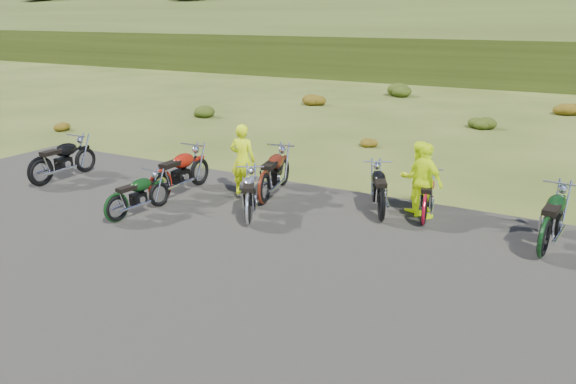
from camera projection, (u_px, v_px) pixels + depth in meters
The scene contains 22 objects.
ground at pixel (227, 234), 11.93m from camera, with size 300.00×300.00×0.00m, color #364416.
gravel_pad at pixel (165, 270), 10.25m from camera, with size 20.00×12.00×0.04m, color black.
hill_slope at pixel (525, 63), 53.73m from camera, with size 300.00×46.00×3.00m, color #323E14, non-canonical shape.
hill_plateau at pixel (566, 39), 103.89m from camera, with size 300.00×90.00×9.17m, color #323E14.
shrub_0 at pixel (64, 125), 22.36m from camera, with size 0.77×0.77×0.45m, color brown.
shrub_1 at pixel (203, 110), 25.44m from camera, with size 1.03×1.03×0.61m, color #21350D.
shrub_2 at pixel (312, 98), 28.52m from camera, with size 1.30×1.30×0.77m, color brown.
shrub_3 at pixel (400, 88), 31.60m from camera, with size 1.56×1.56×0.92m, color #21350D.
shrub_4 at pixel (367, 140), 19.73m from camera, with size 0.77×0.77×0.45m, color brown.
shrub_5 at pixel (481, 121), 22.81m from camera, with size 1.03×1.03×0.61m, color #21350D.
shrub_6 at pixel (568, 106), 25.89m from camera, with size 1.30×1.30×0.77m, color brown.
motorcycle_0 at pixel (43, 187), 15.15m from camera, with size 2.28×0.76×1.19m, color black, non-canonical shape.
motorcycle_1 at pixel (162, 203), 13.84m from camera, with size 2.35×0.78×1.23m, color #97180B, non-canonical shape.
motorcycle_2 at pixel (118, 223), 12.53m from camera, with size 1.88×0.63×0.99m, color black, non-canonical shape.
motorcycle_3 at pixel (248, 226), 12.38m from camera, with size 2.01×0.67×1.05m, color silver, non-canonical shape.
motorcycle_4 at pixel (264, 205), 13.73m from camera, with size 2.34×0.78×1.23m, color #531A0D, non-canonical shape.
motorcycle_5 at pixel (381, 222), 12.58m from camera, with size 2.12×0.71×1.11m, color black, non-canonical shape.
motorcycle_6 at pixel (423, 226), 12.38m from camera, with size 1.94×0.65×1.02m, color maroon, non-canonical shape.
motorcycle_7 at pixel (541, 259), 10.71m from camera, with size 2.29×0.76×1.20m, color black, non-canonical shape.
person_middle at pixel (243, 161), 14.19m from camera, with size 0.67×0.44×1.83m, color #C6E50C.
person_right_a at pixel (416, 178), 13.01m from camera, with size 0.81×0.63×1.67m, color #C6E50C.
person_right_b at pixel (425, 183), 12.53m from camera, with size 1.01×0.42×1.73m, color #C6E50C.
Camera 1 is at (6.47, -9.11, 4.46)m, focal length 35.00 mm.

